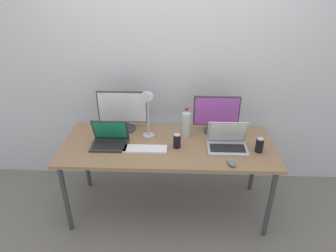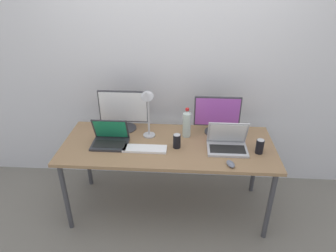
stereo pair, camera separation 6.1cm
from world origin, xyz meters
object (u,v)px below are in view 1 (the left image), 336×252
desk_lamp (147,105)px  soda_can_near_keyboard (177,141)px  water_bottle (186,123)px  monitor_center (216,114)px  laptop_secondary (227,142)px  keyboard_main (145,149)px  mouse_by_keyboard (231,163)px  work_desk (168,149)px  monitor_left (123,110)px  laptop_silver (110,139)px  soda_can_by_laptop (259,145)px

desk_lamp → soda_can_near_keyboard: bearing=-28.1°
water_bottle → soda_can_near_keyboard: size_ratio=2.22×
monitor_center → laptop_secondary: size_ratio=1.25×
water_bottle → monitor_center: bearing=16.5°
monitor_center → keyboard_main: monitor_center is taller
mouse_by_keyboard → work_desk: bearing=131.1°
desk_lamp → water_bottle: bearing=10.3°
work_desk → monitor_left: monitor_left is taller
monitor_center → laptop_secondary: (0.07, -0.27, -0.13)m
laptop_silver → mouse_by_keyboard: laptop_silver is taller
desk_lamp → laptop_silver: bearing=-160.1°
keyboard_main → mouse_by_keyboard: (0.70, -0.18, 0.01)m
laptop_silver → water_bottle: size_ratio=1.12×
soda_can_near_keyboard → soda_can_by_laptop: (0.69, -0.04, 0.00)m
laptop_secondary → mouse_by_keyboard: (0.00, -0.25, -0.04)m
mouse_by_keyboard → monitor_center: bearing=79.1°
mouse_by_keyboard → desk_lamp: desk_lamp is taller
water_bottle → desk_lamp: (-0.34, -0.06, 0.21)m
monitor_center → laptop_silver: (-0.94, -0.26, -0.13)m
monitor_center → keyboard_main: bearing=-151.3°
work_desk → monitor_left: (-0.43, 0.25, 0.26)m
monitor_center → laptop_silver: bearing=-164.5°
work_desk → monitor_center: bearing=28.3°
mouse_by_keyboard → water_bottle: 0.58m
laptop_silver → monitor_left: bearing=75.1°
work_desk → monitor_left: bearing=149.7°
mouse_by_keyboard → soda_can_near_keyboard: size_ratio=0.78×
work_desk → soda_can_near_keyboard: 0.15m
work_desk → laptop_silver: bearing=-177.0°
monitor_left → monitor_center: (0.87, -0.02, -0.02)m
laptop_secondary → work_desk: bearing=175.7°
work_desk → mouse_by_keyboard: bearing=-29.7°
laptop_silver → mouse_by_keyboard: bearing=-14.6°
work_desk → mouse_by_keyboard: 0.59m
monitor_left → water_bottle: 0.61m
work_desk → laptop_secondary: size_ratio=5.52×
work_desk → soda_can_by_laptop: (0.77, -0.09, 0.12)m
work_desk → water_bottle: bearing=43.6°
monitor_left → laptop_silver: size_ratio=1.48×
water_bottle → work_desk: bearing=-136.4°
mouse_by_keyboard → soda_can_by_laptop: size_ratio=0.78×
mouse_by_keyboard → soda_can_near_keyboard: (-0.43, 0.24, 0.05)m
work_desk → desk_lamp: (-0.18, 0.09, 0.40)m
monitor_center → soda_can_near_keyboard: size_ratio=3.34×
monitor_left → desk_lamp: bearing=-33.0°
water_bottle → mouse_by_keyboard: bearing=-51.7°
monitor_left → monitor_center: monitor_left is taller
water_bottle → soda_can_near_keyboard: 0.23m
laptop_secondary → soda_can_near_keyboard: laptop_secondary is taller
work_desk → desk_lamp: bearing=153.7°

